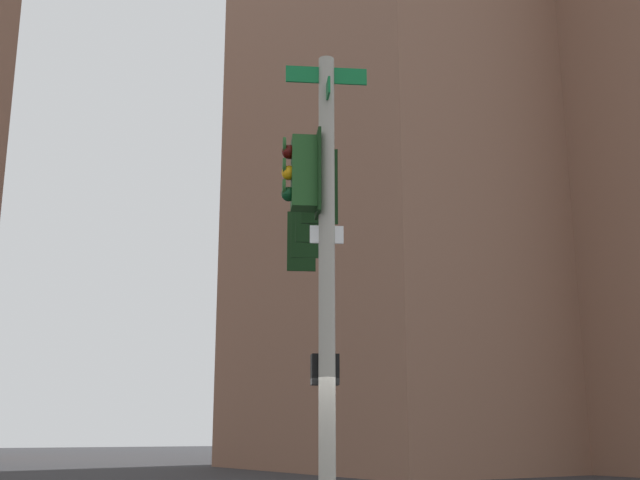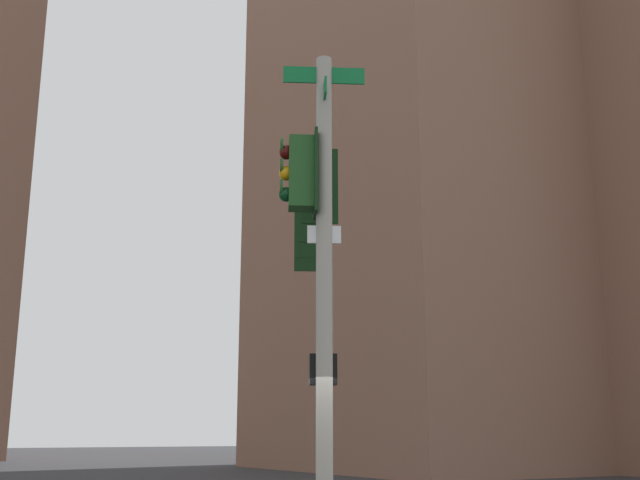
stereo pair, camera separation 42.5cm
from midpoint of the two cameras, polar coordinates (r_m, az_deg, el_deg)
signal_pole_assembly at (r=12.30m, az=-1.54°, el=0.60°), size 3.05×5.16×6.93m
building_brick_nearside at (r=52.07m, az=9.65°, el=15.62°), size 23.57×17.57×54.30m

